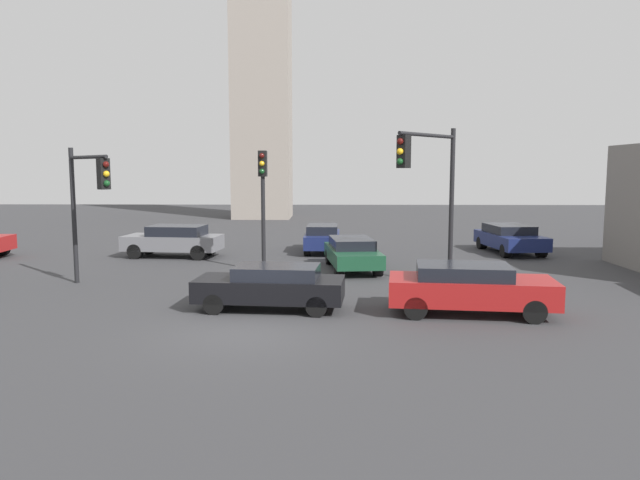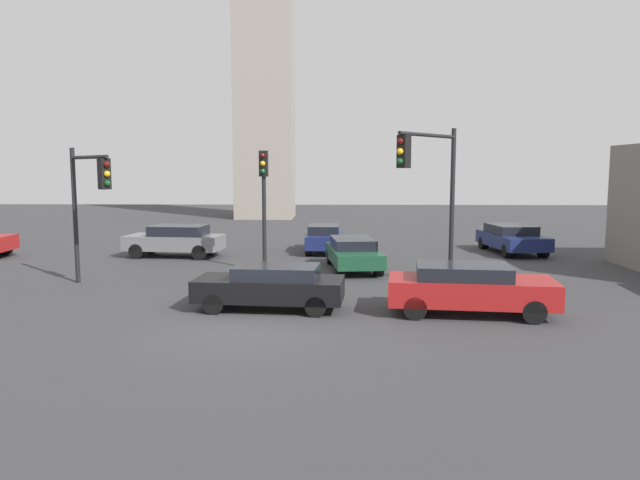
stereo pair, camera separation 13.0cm
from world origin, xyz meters
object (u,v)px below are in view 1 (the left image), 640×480
Objects in this scene: car_2 at (469,287)px; car_7 at (174,240)px; car_8 at (271,286)px; traffic_light_2 at (263,187)px; traffic_light_0 at (430,176)px; car_4 at (322,237)px; traffic_light_1 at (88,191)px; car_0 at (352,253)px; car_5 at (510,238)px.

car_7 reaches higher than car_2.
car_8 is at bearing 124.47° from car_7.
traffic_light_2 is 9.83m from car_2.
car_4 is (-3.63, 9.45, -3.10)m from traffic_light_0.
car_4 is 0.93× the size of car_8.
traffic_light_2 is at bearing 74.88° from traffic_light_1.
traffic_light_0 reaches higher than car_2.
car_7 is at bearing 105.45° from car_4.
traffic_light_1 is at bearing -20.59° from car_8.
traffic_light_1 reaches higher than car_0.
traffic_light_0 is 1.19× the size of car_7.
traffic_light_1 reaches higher than car_8.
traffic_light_2 reaches higher than car_4.
car_0 is 1.15× the size of car_4.
car_4 is at bearing -172.75° from car_0.
traffic_light_2 is at bearing 146.04° from car_7.
traffic_light_1 reaches higher than traffic_light_2.
traffic_light_2 reaches higher than car_2.
traffic_light_1 is at bearing 140.28° from car_4.
traffic_light_0 is 1.15× the size of car_2.
car_2 is at bearing 46.41° from traffic_light_2.
car_7 is (-6.84, -1.78, 0.06)m from car_4.
car_7 is 11.72m from car_8.
car_7 is 1.04× the size of car_8.
car_2 is 13.37m from car_5.
car_5 is (4.81, 12.47, -0.03)m from car_2.
traffic_light_1 is 19.27m from car_5.
car_2 reaches higher than car_8.
traffic_light_1 reaches higher than car_4.
car_0 is 0.99× the size of car_2.
car_2 is at bearing 15.33° from car_0.
traffic_light_2 is at bearing -69.93° from car_5.
car_4 is (-4.31, 12.52, -0.03)m from car_2.
traffic_light_1 is 10.17m from car_0.
car_5 is at bearing -125.98° from car_8.
traffic_light_1 reaches higher than car_5.
traffic_light_0 is at bearing 21.53° from car_0.
car_0 is at bearing -110.49° from traffic_light_0.
car_8 is (-4.90, -2.64, -3.13)m from traffic_light_0.
traffic_light_2 reaches higher than car_5.
traffic_light_1 is at bearing -73.41° from car_0.
car_0 is 8.79m from car_7.
car_5 is 1.08× the size of car_8.
car_2 is at bearing -27.30° from car_5.
traffic_light_0 reaches higher than car_4.
traffic_light_1 is 1.05× the size of car_7.
car_8 is at bearing 174.84° from car_4.
traffic_light_1 is at bearing -51.02° from traffic_light_0.
car_7 reaches higher than car_5.
car_0 is at bearing -165.04° from car_4.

